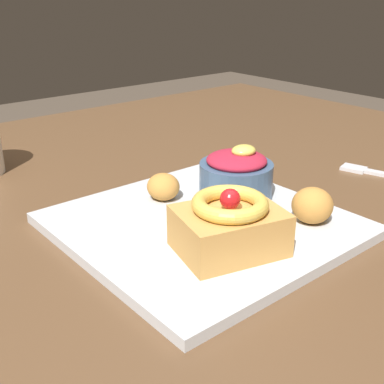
{
  "coord_description": "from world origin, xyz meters",
  "views": [
    {
      "loc": [
        -0.35,
        -0.46,
        0.99
      ],
      "look_at": [
        -0.02,
        -0.06,
        0.77
      ],
      "focal_mm": 46.29,
      "sensor_mm": 36.0,
      "label": 1
    }
  ],
  "objects_px": {
    "fritter_front": "(312,205)",
    "fork": "(377,173)",
    "berry_ramekin": "(236,175)",
    "front_plate": "(203,225)",
    "cake_slice": "(229,225)",
    "fritter_middle": "(163,187)"
  },
  "relations": [
    {
      "from": "fritter_middle",
      "to": "fork",
      "type": "bearing_deg",
      "value": -19.03
    },
    {
      "from": "front_plate",
      "to": "fritter_middle",
      "type": "height_order",
      "value": "fritter_middle"
    },
    {
      "from": "berry_ramekin",
      "to": "front_plate",
      "type": "bearing_deg",
      "value": -161.63
    },
    {
      "from": "fritter_front",
      "to": "fork",
      "type": "distance_m",
      "value": 0.23
    },
    {
      "from": "front_plate",
      "to": "fritter_front",
      "type": "distance_m",
      "value": 0.12
    },
    {
      "from": "cake_slice",
      "to": "fritter_middle",
      "type": "height_order",
      "value": "cake_slice"
    },
    {
      "from": "fritter_front",
      "to": "fork",
      "type": "bearing_deg",
      "value": 12.66
    },
    {
      "from": "cake_slice",
      "to": "fritter_front",
      "type": "distance_m",
      "value": 0.12
    },
    {
      "from": "front_plate",
      "to": "berry_ramekin",
      "type": "distance_m",
      "value": 0.09
    },
    {
      "from": "berry_ramekin",
      "to": "fritter_front",
      "type": "relative_size",
      "value": 1.97
    },
    {
      "from": "berry_ramekin",
      "to": "fritter_middle",
      "type": "bearing_deg",
      "value": 145.32
    },
    {
      "from": "fritter_front",
      "to": "fritter_middle",
      "type": "distance_m",
      "value": 0.18
    },
    {
      "from": "cake_slice",
      "to": "berry_ramekin",
      "type": "bearing_deg",
      "value": 42.54
    },
    {
      "from": "cake_slice",
      "to": "berry_ramekin",
      "type": "distance_m",
      "value": 0.14
    },
    {
      "from": "front_plate",
      "to": "fork",
      "type": "height_order",
      "value": "front_plate"
    },
    {
      "from": "berry_ramekin",
      "to": "fork",
      "type": "bearing_deg",
      "value": -13.27
    },
    {
      "from": "fritter_front",
      "to": "front_plate",
      "type": "bearing_deg",
      "value": 138.06
    },
    {
      "from": "berry_ramekin",
      "to": "fritter_front",
      "type": "height_order",
      "value": "berry_ramekin"
    },
    {
      "from": "berry_ramekin",
      "to": "fork",
      "type": "relative_size",
      "value": 0.72
    },
    {
      "from": "front_plate",
      "to": "berry_ramekin",
      "type": "height_order",
      "value": "berry_ramekin"
    },
    {
      "from": "front_plate",
      "to": "fork",
      "type": "distance_m",
      "value": 0.31
    },
    {
      "from": "front_plate",
      "to": "cake_slice",
      "type": "relative_size",
      "value": 2.48
    }
  ]
}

